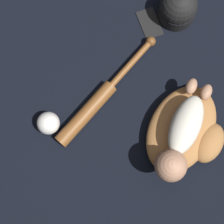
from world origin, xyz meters
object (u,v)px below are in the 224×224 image
object	(u,v)px
baseball_glove	(186,131)
baseball	(48,123)
baseball_bat	(96,102)
baseball_cap	(177,8)
baby_figure	(181,138)

from	to	relation	value
baseball_glove	baseball	xyz separation A→B (m)	(0.21, -0.43, 0.00)
baseball_glove	baseball_bat	size ratio (longest dim) A/B	0.66
baseball_bat	baseball_cap	size ratio (longest dim) A/B	2.37
baby_figure	baseball_cap	world-z (taller)	baby_figure
baby_figure	baseball_bat	xyz separation A→B (m)	(0.02, -0.31, -0.10)
baseball_cap	baseball_bat	bearing A→B (deg)	-10.47
baseball	baseball_bat	bearing A→B (deg)	145.05
baby_figure	baseball_glove	bearing A→B (deg)	166.55
baseball_glove	baseball_bat	distance (m)	0.33
baseball_glove	baby_figure	distance (m)	0.10
baseball	baseball_cap	bearing A→B (deg)	162.63
baseball	baby_figure	bearing A→B (deg)	111.82
baseball_bat	baseball	distance (m)	0.18
baseball_glove	baseball_cap	world-z (taller)	baseball_cap
baseball_cap	baseball_glove	bearing A→B (deg)	32.11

